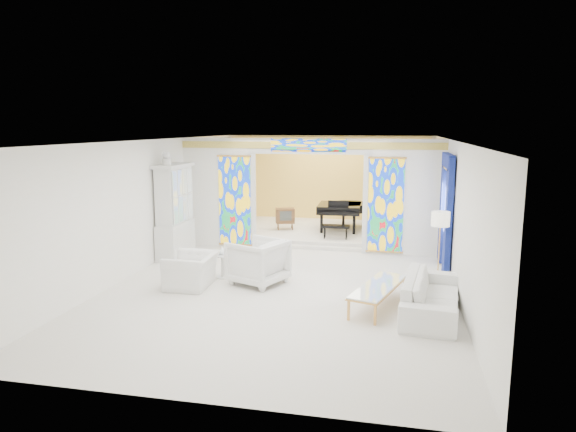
% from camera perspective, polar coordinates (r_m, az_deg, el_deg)
% --- Properties ---
extents(floor, '(12.00, 12.00, 0.00)m').
position_cam_1_polar(floor, '(12.08, 0.70, -5.97)').
color(floor, silver).
rests_on(floor, ground).
extents(ceiling, '(7.00, 12.00, 0.02)m').
position_cam_1_polar(ceiling, '(11.62, 0.73, 8.41)').
color(ceiling, white).
rests_on(ceiling, wall_back).
extents(wall_back, '(7.00, 0.02, 3.00)m').
position_cam_1_polar(wall_back, '(17.63, 4.48, 4.03)').
color(wall_back, white).
rests_on(wall_back, floor).
extents(wall_front, '(7.00, 0.02, 3.00)m').
position_cam_1_polar(wall_front, '(6.11, -10.26, -7.48)').
color(wall_front, white).
rests_on(wall_front, floor).
extents(wall_left, '(0.02, 12.00, 3.00)m').
position_cam_1_polar(wall_left, '(12.88, -14.75, 1.53)').
color(wall_left, white).
rests_on(wall_left, floor).
extents(wall_right, '(0.02, 12.00, 3.00)m').
position_cam_1_polar(wall_right, '(11.61, 17.92, 0.48)').
color(wall_right, white).
rests_on(wall_right, floor).
extents(partition_wall, '(7.00, 0.22, 3.00)m').
position_cam_1_polar(partition_wall, '(13.68, 2.32, 2.98)').
color(partition_wall, white).
rests_on(partition_wall, floor).
extents(stained_glass_left, '(0.90, 0.04, 2.40)m').
position_cam_1_polar(stained_glass_left, '(14.10, -5.93, 1.69)').
color(stained_glass_left, gold).
rests_on(stained_glass_left, partition_wall).
extents(stained_glass_right, '(0.90, 0.04, 2.40)m').
position_cam_1_polar(stained_glass_right, '(13.44, 10.81, 1.16)').
color(stained_glass_right, gold).
rests_on(stained_glass_right, partition_wall).
extents(stained_glass_transom, '(2.00, 0.04, 0.34)m').
position_cam_1_polar(stained_glass_transom, '(13.48, 2.28, 7.85)').
color(stained_glass_transom, gold).
rests_on(stained_glass_transom, partition_wall).
extents(alcove_platform, '(6.80, 3.80, 0.18)m').
position_cam_1_polar(alcove_platform, '(15.98, 3.53, -1.70)').
color(alcove_platform, silver).
rests_on(alcove_platform, floor).
extents(gold_curtain_back, '(6.70, 0.10, 2.90)m').
position_cam_1_polar(gold_curtain_back, '(17.51, 4.42, 3.99)').
color(gold_curtain_back, '#FAC757').
rests_on(gold_curtain_back, wall_back).
extents(chandelier, '(0.48, 0.48, 0.30)m').
position_cam_1_polar(chandelier, '(15.55, 4.31, 7.12)').
color(chandelier, '#C48C44').
rests_on(chandelier, ceiling).
extents(blue_drapes, '(0.14, 1.85, 2.65)m').
position_cam_1_polar(blue_drapes, '(12.28, 17.14, 1.38)').
color(blue_drapes, navy).
rests_on(blue_drapes, wall_right).
extents(china_cabinet, '(0.56, 1.46, 2.72)m').
position_cam_1_polar(china_cabinet, '(13.35, -12.47, 0.47)').
color(china_cabinet, silver).
rests_on(china_cabinet, floor).
extents(armchair_left, '(0.97, 1.10, 0.70)m').
position_cam_1_polar(armchair_left, '(10.92, -10.66, -5.98)').
color(armchair_left, white).
rests_on(armchair_left, floor).
extents(armchair_right, '(1.37, 1.36, 0.96)m').
position_cam_1_polar(armchair_right, '(10.94, -3.37, -5.08)').
color(armchair_right, white).
rests_on(armchair_right, floor).
extents(sofa, '(1.19, 2.45, 0.69)m').
position_cam_1_polar(sofa, '(9.60, 15.67, -8.44)').
color(sofa, white).
rests_on(sofa, floor).
extents(side_table, '(0.49, 0.49, 0.53)m').
position_cam_1_polar(side_table, '(11.44, -7.28, -5.14)').
color(side_table, silver).
rests_on(side_table, floor).
extents(vase, '(0.18, 0.18, 0.18)m').
position_cam_1_polar(vase, '(11.37, -7.31, -3.80)').
color(vase, white).
rests_on(vase, side_table).
extents(coffee_table, '(1.09, 1.97, 0.42)m').
position_cam_1_polar(coffee_table, '(9.70, 10.03, -7.79)').
color(coffee_table, white).
rests_on(coffee_table, floor).
extents(floor_lamp, '(0.41, 0.41, 1.56)m').
position_cam_1_polar(floor_lamp, '(11.18, 16.58, -0.69)').
color(floor_lamp, '#C48C44').
rests_on(floor_lamp, floor).
extents(grand_piano, '(1.55, 2.43, 0.97)m').
position_cam_1_polar(grand_piano, '(15.81, 6.19, 0.87)').
color(grand_piano, black).
rests_on(grand_piano, alcove_platform).
extents(tv_console, '(0.65, 0.53, 0.65)m').
position_cam_1_polar(tv_console, '(15.71, -0.32, 0.02)').
color(tv_console, brown).
rests_on(tv_console, alcove_platform).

